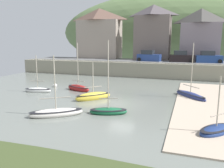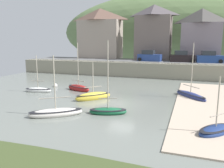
{
  "view_description": "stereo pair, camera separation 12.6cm",
  "coord_description": "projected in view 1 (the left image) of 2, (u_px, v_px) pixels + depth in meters",
  "views": [
    {
      "loc": [
        6.15,
        -20.84,
        5.94
      ],
      "look_at": [
        -1.43,
        1.5,
        1.54
      ],
      "focal_mm": 37.13,
      "sensor_mm": 36.0,
      "label": 1
    },
    {
      "loc": [
        6.27,
        -20.8,
        5.94
      ],
      "look_at": [
        -1.43,
        1.5,
        1.54
      ],
      "focal_mm": 37.13,
      "sensor_mm": 36.0,
      "label": 2
    }
  ],
  "objects": [
    {
      "name": "quay_seawall",
      "position": [
        151.0,
        69.0,
        38.48
      ],
      "size": [
        48.0,
        9.4,
        2.4
      ],
      "color": "gray",
      "rests_on": "ground"
    },
    {
      "name": "waterfront_building_left",
      "position": [
        99.0,
        33.0,
        48.38
      ],
      "size": [
        8.94,
        4.78,
        10.17
      ],
      "color": "#A49485",
      "rests_on": "ground"
    },
    {
      "name": "sailboat_blue_trim",
      "position": [
        38.0,
        90.0,
        27.32
      ],
      "size": [
        3.31,
        1.52,
        4.48
      ],
      "rotation": [
        0.0,
        0.0,
        0.19
      ],
      "color": "white",
      "rests_on": "ground"
    },
    {
      "name": "parked_car_end_of_row",
      "position": [
        209.0,
        58.0,
        38.29
      ],
      "size": [
        4.25,
        2.12,
        1.95
      ],
      "rotation": [
        0.0,
        0.0,
        0.1
      ],
      "color": "navy",
      "rests_on": "ground"
    },
    {
      "name": "dinghy_open_wooden",
      "position": [
        190.0,
        95.0,
        24.52
      ],
      "size": [
        3.61,
        4.12,
        5.92
      ],
      "rotation": [
        0.0,
        0.0,
        -0.89
      ],
      "color": "navy",
      "rests_on": "ground"
    },
    {
      "name": "mooring_buoy",
      "position": [
        55.0,
        86.0,
        30.31
      ],
      "size": [
        0.58,
        0.58,
        0.58
      ],
      "color": "silver",
      "rests_on": "ground"
    },
    {
      "name": "ground",
      "position": [
        96.0,
        145.0,
        13.06
      ],
      "size": [
        48.0,
        41.0,
        0.61
      ],
      "color": "slate"
    },
    {
      "name": "sailboat_nearest_shore",
      "position": [
        78.0,
        88.0,
        28.16
      ],
      "size": [
        3.63,
        2.18,
        5.95
      ],
      "rotation": [
        0.0,
        0.0,
        -0.36
      ],
      "color": "#A31F1E",
      "rests_on": "ground"
    },
    {
      "name": "parked_car_near_slipway",
      "position": [
        149.0,
        56.0,
        41.43
      ],
      "size": [
        4.26,
        2.13,
        1.95
      ],
      "rotation": [
        0.0,
        0.0,
        -0.11
      ],
      "color": "navy",
      "rests_on": "ground"
    },
    {
      "name": "sailboat_tall_mast",
      "position": [
        93.0,
        96.0,
        23.8
      ],
      "size": [
        3.33,
        3.49,
        4.08
      ],
      "rotation": [
        0.0,
        0.0,
        0.82
      ],
      "color": "gold",
      "rests_on": "ground"
    },
    {
      "name": "parked_car_by_wall",
      "position": [
        181.0,
        57.0,
        39.66
      ],
      "size": [
        4.27,
        2.16,
        1.95
      ],
      "rotation": [
        0.0,
        0.0,
        0.12
      ],
      "color": "black",
      "rests_on": "ground"
    },
    {
      "name": "waterfront_building_right",
      "position": [
        200.0,
        34.0,
        42.21
      ],
      "size": [
        7.08,
        4.95,
        9.29
      ],
      "color": "gray",
      "rests_on": "ground"
    },
    {
      "name": "hillside_backdrop",
      "position": [
        186.0,
        32.0,
        70.9
      ],
      "size": [
        80.0,
        44.0,
        24.6
      ],
      "color": "#5E7748",
      "rests_on": "ground"
    },
    {
      "name": "waterfront_building_centre",
      "position": [
        153.0,
        32.0,
        44.83
      ],
      "size": [
        6.9,
        5.17,
        10.37
      ],
      "color": "#70625C",
      "rests_on": "ground"
    },
    {
      "name": "motorboat_with_cabin",
      "position": [
        56.0,
        113.0,
        18.61
      ],
      "size": [
        4.23,
        3.5,
        5.02
      ],
      "rotation": [
        0.0,
        0.0,
        0.62
      ],
      "color": "silver",
      "rests_on": "ground"
    },
    {
      "name": "sailboat_white_hull",
      "position": [
        108.0,
        111.0,
        19.19
      ],
      "size": [
        3.34,
        2.15,
        6.13
      ],
      "rotation": [
        0.0,
        0.0,
        0.32
      ],
      "color": "#165A36",
      "rests_on": "ground"
    },
    {
      "name": "sailboat_far_left",
      "position": [
        216.0,
        130.0,
        15.03
      ],
      "size": [
        2.85,
        3.12,
        3.92
      ],
      "rotation": [
        0.0,
        0.0,
        0.89
      ],
      "color": "navy",
      "rests_on": "ground"
    }
  ]
}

